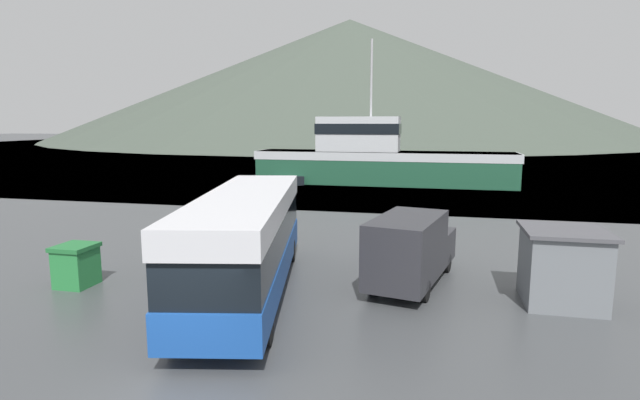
% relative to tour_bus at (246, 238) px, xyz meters
% --- Properties ---
extents(ground_plane, '(400.00, 400.00, 0.00)m').
position_rel_tour_bus_xyz_m(ground_plane, '(0.74, -6.20, -1.90)').
color(ground_plane, '#424447').
extents(water_surface, '(240.00, 240.00, 0.00)m').
position_rel_tour_bus_xyz_m(water_surface, '(0.74, 135.69, -1.90)').
color(water_surface, '#475B6B').
rests_on(water_surface, ground).
extents(hill_backdrop, '(193.42, 193.42, 40.18)m').
position_rel_tour_bus_xyz_m(hill_backdrop, '(-23.67, 159.55, 18.19)').
color(hill_backdrop, '#424C42').
rests_on(hill_backdrop, ground).
extents(tour_bus, '(4.78, 11.50, 3.39)m').
position_rel_tour_bus_xyz_m(tour_bus, '(0.00, 0.00, 0.00)').
color(tour_bus, '#194799').
rests_on(tour_bus, ground).
extents(delivery_van, '(3.14, 5.98, 2.52)m').
position_rel_tour_bus_xyz_m(delivery_van, '(5.29, 2.15, -0.57)').
color(delivery_van, '#2D2D33').
rests_on(delivery_van, ground).
extents(fishing_boat, '(23.67, 4.35, 13.03)m').
position_rel_tour_bus_xyz_m(fishing_boat, '(0.94, 30.84, 0.43)').
color(fishing_boat, '#1E5138').
rests_on(fishing_boat, water_surface).
extents(storage_bin, '(1.22, 1.32, 1.47)m').
position_rel_tour_bus_xyz_m(storage_bin, '(-6.11, -0.62, -1.15)').
color(storage_bin, '#287F3D').
rests_on(storage_bin, ground).
extents(dock_kiosk, '(2.50, 2.59, 2.41)m').
position_rel_tour_bus_xyz_m(dock_kiosk, '(10.03, 1.34, -0.68)').
color(dock_kiosk, slate).
rests_on(dock_kiosk, ground).
extents(small_boat, '(6.27, 7.22, 0.80)m').
position_rel_tour_bus_xyz_m(small_boat, '(-8.60, 30.53, -1.50)').
color(small_boat, black).
rests_on(small_boat, water_surface).
extents(mooring_bollard, '(0.46, 0.46, 0.88)m').
position_rel_tour_bus_xyz_m(mooring_bollard, '(-6.44, 14.00, -1.43)').
color(mooring_bollard, '#B29919').
rests_on(mooring_bollard, ground).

